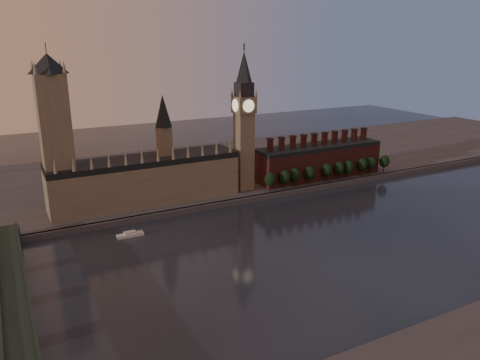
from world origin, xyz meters
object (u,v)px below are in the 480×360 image
at_px(victoria_tower, 55,131).
at_px(big_ben, 244,120).
at_px(westminster_bridge, 16,314).
at_px(river_boat, 130,235).

relative_size(victoria_tower, big_ben, 1.01).
height_order(victoria_tower, westminster_bridge, victoria_tower).
bearing_deg(victoria_tower, big_ben, -2.20).
bearing_deg(big_ben, victoria_tower, 177.80).
bearing_deg(big_ben, westminster_bridge, -145.67).
bearing_deg(victoria_tower, westminster_bridge, -106.56).
relative_size(big_ben, river_boat, 6.72).
bearing_deg(westminster_bridge, victoria_tower, 73.44).
xyz_separation_m(big_ben, river_boat, (-99.43, -40.77, -55.61)).
xyz_separation_m(big_ben, westminster_bridge, (-165.00, -112.70, -49.39)).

